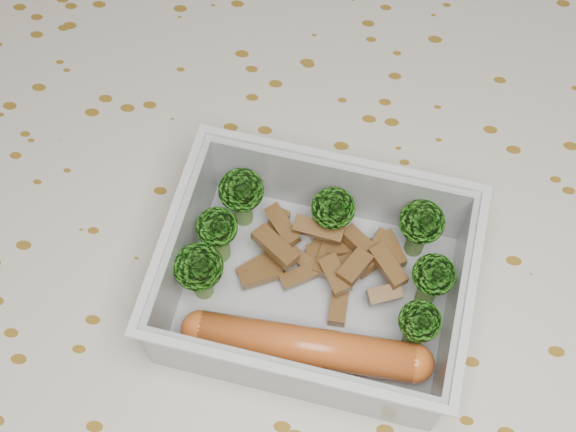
# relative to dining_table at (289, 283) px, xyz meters

# --- Properties ---
(dining_table) EXTENTS (1.40, 0.90, 0.75)m
(dining_table) POSITION_rel_dining_table_xyz_m (0.00, 0.00, 0.00)
(dining_table) COLOR brown
(dining_table) RESTS_ON ground
(tablecloth) EXTENTS (1.46, 0.96, 0.19)m
(tablecloth) POSITION_rel_dining_table_xyz_m (0.00, 0.00, 0.05)
(tablecloth) COLOR beige
(tablecloth) RESTS_ON dining_table
(lunch_container) EXTENTS (0.18, 0.15, 0.06)m
(lunch_container) POSITION_rel_dining_table_xyz_m (0.02, -0.04, 0.11)
(lunch_container) COLOR silver
(lunch_container) RESTS_ON tablecloth
(broccoli_florets) EXTENTS (0.16, 0.09, 0.05)m
(broccoli_florets) POSITION_rel_dining_table_xyz_m (0.02, -0.03, 0.12)
(broccoli_florets) COLOR #608C3F
(broccoli_florets) RESTS_ON lunch_container
(meat_pile) EXTENTS (0.10, 0.07, 0.03)m
(meat_pile) POSITION_rel_dining_table_xyz_m (0.02, -0.02, 0.10)
(meat_pile) COLOR brown
(meat_pile) RESTS_ON lunch_container
(sausage) EXTENTS (0.14, 0.02, 0.02)m
(sausage) POSITION_rel_dining_table_xyz_m (0.02, -0.08, 0.11)
(sausage) COLOR #C15820
(sausage) RESTS_ON lunch_container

